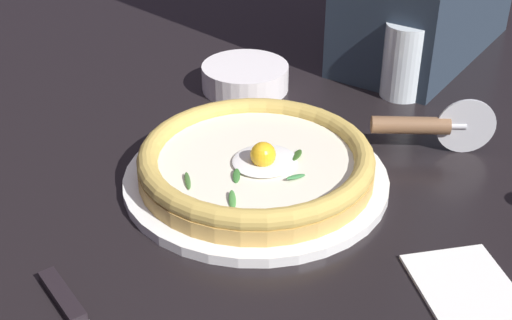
# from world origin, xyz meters

# --- Properties ---
(ground_plane) EXTENTS (2.40, 2.40, 0.03)m
(ground_plane) POSITION_xyz_m (0.00, 0.00, -0.01)
(ground_plane) COLOR black
(ground_plane) RESTS_ON ground
(pizza_plate) EXTENTS (0.31, 0.31, 0.01)m
(pizza_plate) POSITION_xyz_m (0.02, -0.02, 0.01)
(pizza_plate) COLOR white
(pizza_plate) RESTS_ON ground
(pizza) EXTENTS (0.27, 0.27, 0.05)m
(pizza) POSITION_xyz_m (0.02, -0.02, 0.03)
(pizza) COLOR tan
(pizza) RESTS_ON pizza_plate
(side_bowl) EXTENTS (0.13, 0.13, 0.04)m
(side_bowl) POSITION_xyz_m (0.17, 0.19, 0.02)
(side_bowl) COLOR white
(side_bowl) RESTS_ON ground
(pizza_cutter) EXTENTS (0.12, 0.11, 0.07)m
(pizza_cutter) POSITION_xyz_m (0.24, -0.09, 0.04)
(pizza_cutter) COLOR silver
(pizza_cutter) RESTS_ON ground
(drinking_glass) EXTENTS (0.06, 0.06, 0.11)m
(drinking_glass) POSITION_xyz_m (0.34, 0.04, 0.05)
(drinking_glass) COLOR silver
(drinking_glass) RESTS_ON ground
(folded_napkin) EXTENTS (0.14, 0.17, 0.01)m
(folded_napkin) POSITION_xyz_m (0.06, -0.30, 0.00)
(folded_napkin) COLOR white
(folded_napkin) RESTS_ON ground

